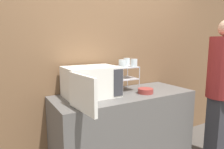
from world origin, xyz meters
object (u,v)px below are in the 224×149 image
Objects in this scene: glass_front_left at (122,63)px; bowl at (146,91)px; dish_rack at (124,73)px; glass_front_right at (134,63)px; glass_back_right at (127,62)px; person at (222,84)px; microwave at (91,82)px.

glass_front_left is 0.41m from bowl.
dish_rack is at bearing 42.84° from glass_front_left.
glass_front_right is 0.52× the size of bowl.
bowl is at bearing -63.33° from dish_rack.
glass_back_right is 0.52× the size of bowl.
glass_front_right is 0.05× the size of person.
person is at bearing -30.45° from dish_rack.
bowl is at bearing 158.63° from person.
person reaches higher than dish_rack.
dish_rack is 1.20m from person.
glass_front_left is at bearing 154.81° from person.
glass_back_right is at bearing 15.23° from microwave.
person reaches higher than bowl.
glass_front_right is at bearing -44.27° from dish_rack.
dish_rack is at bearing 135.73° from glass_front_right.
dish_rack is 0.17× the size of person.
glass_front_right is (0.17, 0.00, 0.00)m from glass_front_left.
microwave is 2.87× the size of dish_rack.
dish_rack is at bearing 149.55° from person.
glass_front_left is 1.26m from person.
microwave is 0.64m from bowl.
person is (1.03, -0.60, -0.14)m from dish_rack.
microwave is 0.43m from glass_front_left.
microwave reaches higher than dish_rack.
glass_front_right is 0.36m from bowl.
person reaches higher than microwave.
glass_back_right is at bearing 42.24° from glass_front_left.
microwave is at bearing -170.76° from dish_rack.
dish_rack is at bearing -138.39° from glass_back_right.
glass_front_right is at bearing 0.21° from glass_front_left.
glass_front_left reaches higher than bowl.
glass_back_right is (0.09, 0.08, 0.13)m from dish_rack.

